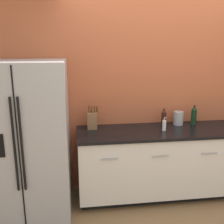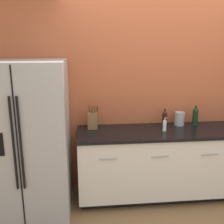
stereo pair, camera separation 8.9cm
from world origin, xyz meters
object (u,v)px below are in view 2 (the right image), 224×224
object	(u,v)px
refrigerator	(27,138)
soap_dispenser	(165,126)
knife_block	(92,120)
steel_canister	(179,119)
oil_bottle	(165,118)
wine_bottle	(195,116)

from	to	relation	value
refrigerator	soap_dispenser	world-z (taller)	refrigerator
knife_block	soap_dispenser	world-z (taller)	knife_block
steel_canister	oil_bottle	bearing A→B (deg)	-177.83
knife_block	oil_bottle	world-z (taller)	knife_block
refrigerator	wine_bottle	bearing A→B (deg)	6.86
refrigerator	oil_bottle	size ratio (longest dim) A/B	7.85
refrigerator	knife_block	size ratio (longest dim) A/B	5.90
refrigerator	oil_bottle	bearing A→B (deg)	8.82
soap_dispenser	steel_canister	xyz separation A→B (m)	(0.26, 0.21, 0.02)
knife_block	steel_canister	world-z (taller)	knife_block
refrigerator	oil_bottle	xyz separation A→B (m)	(1.71, 0.26, 0.12)
wine_bottle	soap_dispenser	world-z (taller)	wine_bottle
wine_bottle	knife_block	bearing A→B (deg)	-179.66
knife_block	steel_canister	distance (m)	1.14
refrigerator	knife_block	world-z (taller)	refrigerator
soap_dispenser	refrigerator	bearing A→B (deg)	-178.00
soap_dispenser	oil_bottle	xyz separation A→B (m)	(0.06, 0.21, 0.04)
soap_dispenser	steel_canister	distance (m)	0.34
refrigerator	wine_bottle	distance (m)	2.13
wine_bottle	oil_bottle	bearing A→B (deg)	178.53
steel_canister	wine_bottle	bearing A→B (deg)	-5.06
soap_dispenser	oil_bottle	world-z (taller)	oil_bottle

